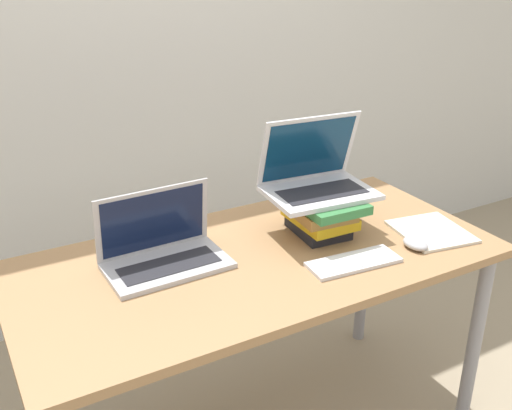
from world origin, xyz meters
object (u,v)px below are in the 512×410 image
(book_stack, at_px, (320,213))
(notepad, at_px, (431,232))
(mouse, at_px, (415,244))
(laptop_left, at_px, (163,250))
(laptop_on_books, at_px, (316,178))
(wireless_keyboard, at_px, (354,262))

(book_stack, height_order, notepad, book_stack)
(mouse, bearing_deg, notepad, 24.28)
(mouse, bearing_deg, book_stack, 130.49)
(laptop_left, bearing_deg, notepad, -15.69)
(mouse, relative_size, notepad, 0.34)
(laptop_left, relative_size, book_stack, 1.31)
(mouse, height_order, notepad, mouse)
(mouse, bearing_deg, laptop_on_books, 126.21)
(wireless_keyboard, height_order, mouse, mouse)
(laptop_on_books, bearing_deg, laptop_left, 177.68)
(wireless_keyboard, bearing_deg, laptop_left, 150.63)
(book_stack, xyz_separation_m, wireless_keyboard, (-0.03, -0.23, -0.07))
(book_stack, bearing_deg, mouse, -49.51)
(laptop_on_books, relative_size, notepad, 1.33)
(book_stack, xyz_separation_m, notepad, (0.34, -0.19, -0.07))
(wireless_keyboard, bearing_deg, notepad, 6.58)
(wireless_keyboard, bearing_deg, book_stack, 82.27)
(laptop_on_books, bearing_deg, mouse, -53.79)
(book_stack, height_order, laptop_on_books, laptop_on_books)
(laptop_on_books, relative_size, mouse, 3.94)
(laptop_on_books, height_order, mouse, laptop_on_books)
(notepad, bearing_deg, book_stack, 150.70)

